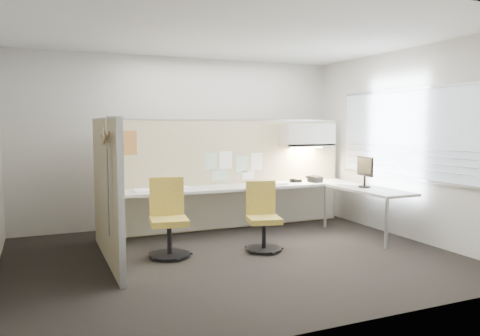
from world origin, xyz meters
name	(u,v)px	position (x,y,z in m)	size (l,w,h in m)	color
floor	(235,257)	(0.00, 0.00, -0.01)	(5.50, 4.50, 0.01)	black
ceiling	(234,33)	(0.00, 0.00, 2.80)	(5.50, 4.50, 0.01)	white
wall_back	(183,142)	(0.00, 2.25, 1.40)	(5.50, 0.02, 2.80)	beige
wall_front	(342,160)	(0.00, -2.25, 1.40)	(5.50, 0.02, 2.80)	beige
wall_right	(405,144)	(2.75, 0.00, 1.40)	(0.02, 4.50, 2.80)	beige
window_pane	(404,134)	(2.73, 0.00, 1.55)	(0.01, 2.80, 1.30)	#96A1AE
partition_back	(228,175)	(0.55, 1.60, 0.88)	(4.10, 0.06, 1.75)	beige
partition_left	(107,191)	(-1.50, 0.50, 0.88)	(0.06, 2.20, 1.75)	beige
desk	(262,194)	(0.93, 1.13, 0.60)	(4.00, 2.07, 0.73)	beige
overhead_bin	(307,135)	(1.90, 1.39, 1.51)	(0.90, 0.36, 0.38)	beige
task_light_strip	(307,148)	(1.90, 1.39, 1.30)	(0.60, 0.06, 0.02)	#FFEABF
pinned_papers	(233,165)	(0.63, 1.57, 1.03)	(1.01, 0.00, 0.47)	#8CBF8C
poster	(127,143)	(-1.05, 1.57, 1.42)	(0.28, 0.00, 0.35)	orange
chair_left	(168,220)	(-0.75, 0.40, 0.46)	(0.52, 0.54, 0.99)	black
chair_right	(263,219)	(0.49, 0.18, 0.42)	(0.51, 0.52, 0.91)	black
monitor	(365,170)	(2.30, 0.35, 1.00)	(0.18, 0.44, 0.47)	black
phone	(315,179)	(1.96, 1.21, 0.78)	(0.26, 0.25, 0.12)	black
stapler	(298,181)	(1.68, 1.29, 0.76)	(0.14, 0.04, 0.05)	black
tape_dispenser	(293,180)	(1.62, 1.34, 0.76)	(0.10, 0.06, 0.06)	black
coat_hook	(106,149)	(-1.58, -0.17, 1.42)	(0.18, 0.43, 1.31)	silver
paper_stack_0	(142,191)	(-0.92, 1.22, 0.75)	(0.23, 0.30, 0.03)	white
paper_stack_1	(181,188)	(-0.30, 1.34, 0.74)	(0.23, 0.30, 0.02)	white
paper_stack_2	(258,185)	(0.93, 1.25, 0.74)	(0.23, 0.30, 0.01)	white
paper_stack_3	(277,183)	(1.27, 1.24, 0.74)	(0.23, 0.30, 0.03)	white
paper_stack_4	(350,185)	(2.24, 0.65, 0.74)	(0.23, 0.30, 0.02)	white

